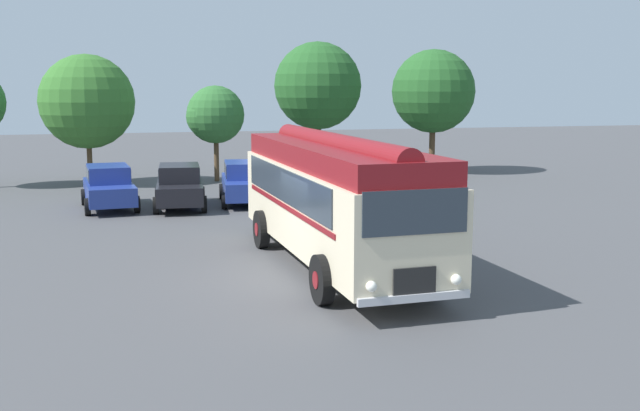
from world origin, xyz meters
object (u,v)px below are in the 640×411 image
(car_near_left, at_px, (109,187))
(car_mid_right, at_px, (245,182))
(car_mid_left, at_px, (180,186))
(vintage_bus, at_px, (335,195))
(car_far_right, at_px, (317,182))

(car_near_left, height_order, car_mid_right, same)
(car_near_left, xyz_separation_m, car_mid_left, (2.65, -0.47, 0.00))
(vintage_bus, distance_m, car_mid_left, 11.33)
(car_mid_right, bearing_deg, car_mid_left, -168.67)
(vintage_bus, relative_size, car_far_right, 2.41)
(car_mid_right, xyz_separation_m, car_far_right, (2.80, -0.84, 0.00))
(car_mid_left, bearing_deg, car_mid_right, 11.33)
(vintage_bus, relative_size, car_mid_left, 2.37)
(car_mid_left, bearing_deg, vintage_bus, -73.71)
(car_far_right, bearing_deg, car_mid_left, 176.71)
(vintage_bus, xyz_separation_m, car_near_left, (-5.81, 11.29, -1.05))
(vintage_bus, bearing_deg, car_near_left, 117.22)
(car_near_left, xyz_separation_m, car_mid_right, (5.26, 0.06, 0.00))
(car_mid_left, distance_m, car_mid_right, 2.67)
(car_mid_right, distance_m, car_far_right, 2.92)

